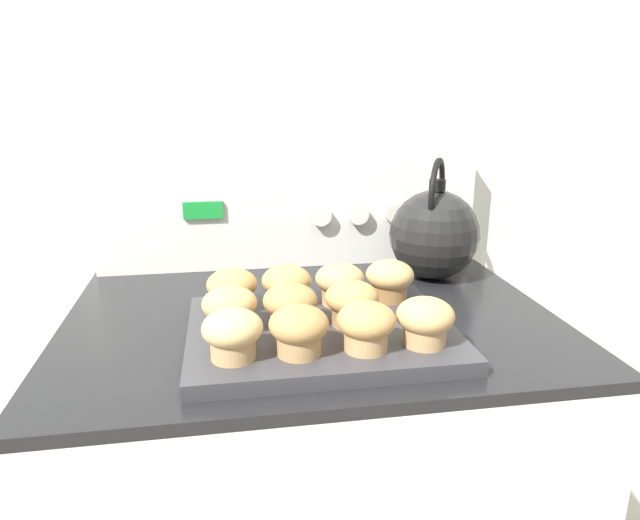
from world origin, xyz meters
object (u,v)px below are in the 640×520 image
object	(u,v)px
muffin_r2_c3	(390,279)
tea_kettle	(435,233)
muffin_r1_c2	(352,302)
muffin_r2_c0	(232,289)
muffin_r2_c1	(287,285)
muffin_r0_c0	(233,333)
muffin_r0_c1	(299,329)
muffin_r1_c0	(230,308)
muffin_r0_c2	(366,325)
muffin_r0_c3	(425,320)
muffin_r1_c1	(290,305)
muffin_pan	(321,332)
muffin_r2_c2	(340,282)

from	to	relation	value
muffin_r2_c3	tea_kettle	size ratio (longest dim) A/B	0.34
muffin_r1_c2	muffin_r2_c0	xyz separation A→B (m)	(-0.17, 0.09, 0.00)
muffin_r2_c1	muffin_r0_c0	bearing A→B (deg)	-117.05
muffin_r0_c1	muffin_r1_c0	world-z (taller)	same
muffin_r2_c3	muffin_r0_c2	bearing A→B (deg)	-115.19
muffin_r2_c3	tea_kettle	bearing A→B (deg)	49.96
muffin_r0_c3	muffin_r1_c0	distance (m)	0.27
muffin_r0_c3	muffin_r1_c1	bearing A→B (deg)	153.86
tea_kettle	muffin_r0_c3	bearing A→B (deg)	-112.03
muffin_r0_c3	muffin_r1_c1	world-z (taller)	same
muffin_pan	tea_kettle	size ratio (longest dim) A/B	1.65
muffin_r0_c1	muffin_r2_c1	xyz separation A→B (m)	(0.00, 0.17, 0.00)
muffin_r0_c1	muffin_r2_c2	bearing A→B (deg)	62.74
muffin_r0_c2	muffin_r0_c0	bearing A→B (deg)	178.82
muffin_r1_c1	muffin_r2_c1	bearing A→B (deg)	87.16
muffin_r1_c0	muffin_r2_c1	world-z (taller)	same
muffin_r1_c1	muffin_r1_c2	size ratio (longest dim) A/B	1.00
muffin_r2_c3	muffin_pan	bearing A→B (deg)	-145.31
muffin_r2_c3	muffin_r0_c3	bearing A→B (deg)	-90.28
muffin_pan	muffin_r0_c2	world-z (taller)	muffin_r0_c2
muffin_pan	muffin_r2_c2	bearing A→B (deg)	62.59
muffin_r0_c1	muffin_r2_c3	bearing A→B (deg)	45.43
muffin_r2_c2	tea_kettle	distance (m)	0.27
muffin_pan	muffin_r2_c2	distance (m)	0.11
tea_kettle	muffin_r2_c3	bearing A→B (deg)	-130.04
muffin_r0_c2	muffin_r2_c1	distance (m)	0.20
muffin_pan	muffin_r2_c3	xyz separation A→B (m)	(0.13, 0.09, 0.05)
muffin_r0_c1	muffin_r0_c3	xyz separation A→B (m)	(0.17, 0.00, 0.00)
muffin_r0_c1	muffin_r1_c0	size ratio (longest dim) A/B	1.00
muffin_r1_c1	muffin_r0_c2	bearing A→B (deg)	-44.07
muffin_r2_c1	muffin_r2_c2	world-z (taller)	same
muffin_r0_c0	muffin_r1_c0	distance (m)	0.09
muffin_r0_c2	muffin_r2_c2	distance (m)	0.17
muffin_r0_c0	muffin_r1_c1	size ratio (longest dim) A/B	1.00
muffin_r2_c0	muffin_r1_c0	bearing A→B (deg)	-93.39
muffin_pan	muffin_r2_c1	distance (m)	0.11
muffin_r2_c2	muffin_r1_c2	bearing A→B (deg)	-89.76
muffin_r2_c3	muffin_r1_c1	bearing A→B (deg)	-152.93
muffin_r2_c2	muffin_r0_c3	bearing A→B (deg)	-63.95
muffin_r1_c0	tea_kettle	xyz separation A→B (m)	(0.39, 0.25, 0.03)
muffin_r2_c2	muffin_pan	bearing A→B (deg)	-117.41
muffin_r2_c0	tea_kettle	xyz separation A→B (m)	(0.39, 0.16, 0.03)
muffin_r2_c1	muffin_r1_c0	bearing A→B (deg)	-136.30
muffin_r0_c3	muffin_r1_c0	xyz separation A→B (m)	(-0.26, 0.09, 0.00)
muffin_r1_c0	muffin_r1_c2	world-z (taller)	same
muffin_r0_c1	muffin_r0_c3	world-z (taller)	same
muffin_r2_c0	muffin_r0_c0	bearing A→B (deg)	-90.88
muffin_r0_c2	muffin_r2_c1	size ratio (longest dim) A/B	1.00
muffin_r0_c0	muffin_r2_c1	bearing A→B (deg)	62.95
muffin_r0_c0	muffin_r1_c0	xyz separation A→B (m)	(-0.00, 0.09, 0.00)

